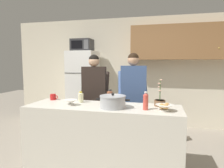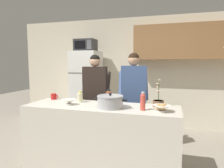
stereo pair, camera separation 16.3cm
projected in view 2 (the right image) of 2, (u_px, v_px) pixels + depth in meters
name	position (u px, v px, depth m)	size (l,w,h in m)	color
ground_plane	(101.00, 168.00, 2.89)	(14.00, 14.00, 0.00)	#9E9384
back_wall_unit	(143.00, 65.00, 4.80)	(6.00, 0.48, 2.60)	beige
kitchen_island	(101.00, 137.00, 2.85)	(2.15, 0.68, 0.92)	silver
refrigerator	(87.00, 89.00, 4.86)	(0.64, 0.68, 1.79)	white
microwave	(86.00, 45.00, 4.73)	(0.48, 0.37, 0.28)	#2D2D30
person_near_pot	(95.00, 89.00, 3.63)	(0.55, 0.48, 1.66)	#33384C
person_by_sink	(133.00, 90.00, 3.43)	(0.58, 0.50, 1.69)	#33384C
cooking_pot	(110.00, 102.00, 2.65)	(0.46, 0.35, 0.20)	#ADAFB5
coffee_mug	(54.00, 96.00, 3.28)	(0.13, 0.09, 0.10)	red
bread_bowl	(162.00, 108.00, 2.45)	(0.23, 0.23, 0.10)	white
empty_bowl	(69.00, 102.00, 2.86)	(0.19, 0.19, 0.08)	white
bottle_near_edge	(80.00, 97.00, 3.05)	(0.08, 0.08, 0.17)	beige
bottle_mid_counter	(143.00, 101.00, 2.52)	(0.07, 0.07, 0.23)	#D84C3F
bottle_far_corner	(109.00, 96.00, 3.00)	(0.09, 0.09, 0.20)	brown
potted_orchid	(158.00, 102.00, 2.73)	(0.15, 0.15, 0.38)	brown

